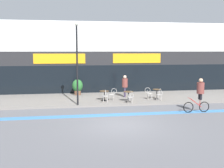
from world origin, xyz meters
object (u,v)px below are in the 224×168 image
object	(u,v)px
cafe_chair_1_near	(130,96)
cafe_chair_0_near	(105,95)
bistro_table_0	(104,94)
lamp_post	(77,58)
pedestrian_near_end	(125,84)
bistro_table_1	(128,94)
cafe_chair_0_side	(113,93)
cyclist_0	(200,92)
bistro_table_2	(157,92)
cafe_chair_2_near	(160,94)
planter_pot	(78,87)
cafe_chair_2_side	(149,93)

from	to	relation	value
cafe_chair_1_near	cafe_chair_0_near	bearing A→B (deg)	59.83
bistro_table_0	lamp_post	size ratio (longest dim) A/B	0.13
cafe_chair_1_near	pedestrian_near_end	bearing A→B (deg)	-9.81
bistro_table_1	cafe_chair_0_side	size ratio (longest dim) A/B	0.82
cafe_chair_1_near	cyclist_0	bearing A→B (deg)	-133.82
cafe_chair_1_near	bistro_table_2	bearing A→B (deg)	-67.65
cafe_chair_2_near	lamp_post	xyz separation A→B (m)	(-6.02, -0.69, 2.66)
planter_pot	pedestrian_near_end	xyz separation A→B (m)	(3.69, -1.56, 0.32)
cafe_chair_0_near	planter_pot	bearing A→B (deg)	30.27
cafe_chair_0_side	lamp_post	size ratio (longest dim) A/B	0.16
cafe_chair_1_near	cafe_chair_2_near	size ratio (longest dim) A/B	1.00
cafe_chair_0_near	pedestrian_near_end	distance (m)	2.65
cafe_chair_2_near	lamp_post	bearing A→B (deg)	93.69
cafe_chair_0_side	bistro_table_2	bearing A→B (deg)	-172.44
cafe_chair_0_side	cafe_chair_1_near	bearing A→B (deg)	135.84
bistro_table_2	bistro_table_1	bearing A→B (deg)	-163.59
cafe_chair_0_side	lamp_post	world-z (taller)	lamp_post
cyclist_0	cafe_chair_0_near	bearing A→B (deg)	-31.83
cafe_chair_0_near	cafe_chair_2_side	world-z (taller)	same
cafe_chair_2_side	planter_pot	xyz separation A→B (m)	(-5.29, 2.83, 0.19)
cafe_chair_0_near	cafe_chair_1_near	bearing A→B (deg)	-111.69
bistro_table_2	cafe_chair_0_side	distance (m)	3.40
cafe_chair_0_side	cafe_chair_2_side	bearing A→B (deg)	-172.33
bistro_table_0	cyclist_0	size ratio (longest dim) A/B	0.34
lamp_post	cyclist_0	xyz separation A→B (m)	(7.35, -2.78, -2.06)
lamp_post	pedestrian_near_end	size ratio (longest dim) A/B	3.20
bistro_table_1	cafe_chair_1_near	bearing A→B (deg)	-89.16
cafe_chair_2_side	pedestrian_near_end	bearing A→B (deg)	147.51
cafe_chair_0_near	cafe_chair_2_side	xyz separation A→B (m)	(3.41, 0.61, 0.00)
bistro_table_1	planter_pot	xyz separation A→B (m)	(-3.55, 3.54, 0.18)
bistro_table_2	pedestrian_near_end	xyz separation A→B (m)	(-2.23, 1.28, 0.50)
bistro_table_0	cafe_chair_0_near	world-z (taller)	cafe_chair_0_near
cyclist_0	pedestrian_near_end	bearing A→B (deg)	-55.22
cafe_chair_0_side	cafe_chair_1_near	xyz separation A→B (m)	(1.05, -1.33, 0.00)
bistro_table_0	cafe_chair_2_side	size ratio (longest dim) A/B	0.80
bistro_table_0	cafe_chair_1_near	world-z (taller)	cafe_chair_1_near
cafe_chair_2_near	cyclist_0	bearing A→B (deg)	-161.84
cafe_chair_0_near	lamp_post	bearing A→B (deg)	111.26
bistro_table_2	lamp_post	size ratio (longest dim) A/B	0.14
bistro_table_2	cafe_chair_2_near	world-z (taller)	cafe_chair_2_near
bistro_table_1	cyclist_0	world-z (taller)	cyclist_0
cafe_chair_2_side	cafe_chair_0_side	bearing A→B (deg)	-174.21
cafe_chair_2_side	pedestrian_near_end	size ratio (longest dim) A/B	0.52
cyclist_0	pedestrian_near_end	xyz separation A→B (m)	(-3.56, 5.37, -0.09)
cafe_chair_2_side	planter_pot	size ratio (longest dim) A/B	0.69
bistro_table_2	planter_pot	bearing A→B (deg)	154.37
bistro_table_1	lamp_post	distance (m)	4.55
cafe_chair_0_side	pedestrian_near_end	distance (m)	1.80
bistro_table_2	lamp_post	xyz separation A→B (m)	(-6.02, -1.32, 2.64)
bistro_table_0	cafe_chair_0_near	size ratio (longest dim) A/B	0.80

